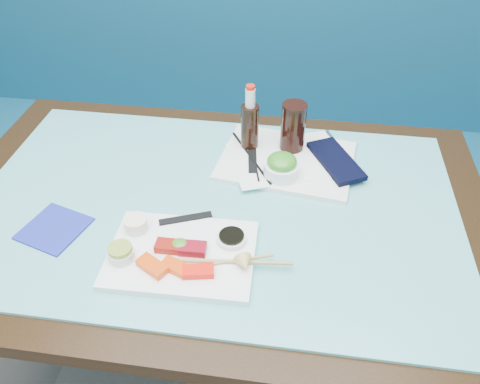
# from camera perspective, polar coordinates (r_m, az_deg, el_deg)

# --- Properties ---
(booth_bench) EXTENTS (3.00, 0.56, 1.17)m
(booth_bench) POSITION_cam_1_polar(r_m,az_deg,el_deg) (2.08, 1.42, 6.19)
(booth_bench) COLOR navy
(booth_bench) RESTS_ON ground
(dining_table) EXTENTS (1.40, 0.90, 0.75)m
(dining_table) POSITION_cam_1_polar(r_m,az_deg,el_deg) (1.25, -3.02, -4.47)
(dining_table) COLOR black
(dining_table) RESTS_ON ground
(glass_top) EXTENTS (1.22, 0.76, 0.01)m
(glass_top) POSITION_cam_1_polar(r_m,az_deg,el_deg) (1.19, -3.17, -1.52)
(glass_top) COLOR #5BB3B6
(glass_top) RESTS_ON dining_table
(sashimi_plate) EXTENTS (0.33, 0.24, 0.02)m
(sashimi_plate) POSITION_cam_1_polar(r_m,az_deg,el_deg) (1.06, -7.11, -7.58)
(sashimi_plate) COLOR white
(sashimi_plate) RESTS_ON glass_top
(salmon_left) EXTENTS (0.08, 0.06, 0.02)m
(salmon_left) POSITION_cam_1_polar(r_m,az_deg,el_deg) (1.03, -10.65, -8.87)
(salmon_left) COLOR #E44309
(salmon_left) RESTS_ON sashimi_plate
(salmon_mid) EXTENTS (0.07, 0.05, 0.02)m
(salmon_mid) POSITION_cam_1_polar(r_m,az_deg,el_deg) (1.02, -7.84, -9.05)
(salmon_mid) COLOR #E73D09
(salmon_mid) RESTS_ON sashimi_plate
(salmon_right) EXTENTS (0.07, 0.04, 0.02)m
(salmon_right) POSITION_cam_1_polar(r_m,az_deg,el_deg) (1.00, -5.12, -9.61)
(salmon_right) COLOR #F61909
(salmon_right) RESTS_ON sashimi_plate
(tuna_left) EXTENTS (0.06, 0.04, 0.02)m
(tuna_left) POSITION_cam_1_polar(r_m,az_deg,el_deg) (1.06, -8.71, -6.55)
(tuna_left) COLOR maroon
(tuna_left) RESTS_ON sashimi_plate
(tuna_right) EXTENTS (0.06, 0.04, 0.02)m
(tuna_right) POSITION_cam_1_polar(r_m,az_deg,el_deg) (1.05, -5.79, -6.89)
(tuna_right) COLOR maroon
(tuna_right) RESTS_ON sashimi_plate
(seaweed_garnish) EXTENTS (0.05, 0.05, 0.02)m
(seaweed_garnish) POSITION_cam_1_polar(r_m,az_deg,el_deg) (1.05, -7.34, -6.43)
(seaweed_garnish) COLOR #37811D
(seaweed_garnish) RESTS_ON sashimi_plate
(ramekin_wasabi) EXTENTS (0.06, 0.06, 0.02)m
(ramekin_wasabi) POSITION_cam_1_polar(r_m,az_deg,el_deg) (1.06, -14.28, -7.37)
(ramekin_wasabi) COLOR silver
(ramekin_wasabi) RESTS_ON sashimi_plate
(wasabi_fill) EXTENTS (0.06, 0.06, 0.01)m
(wasabi_fill) POSITION_cam_1_polar(r_m,az_deg,el_deg) (1.05, -14.43, -6.73)
(wasabi_fill) COLOR olive
(wasabi_fill) RESTS_ON ramekin_wasabi
(ramekin_ginger) EXTENTS (0.06, 0.06, 0.02)m
(ramekin_ginger) POSITION_cam_1_polar(r_m,az_deg,el_deg) (1.11, -12.54, -4.06)
(ramekin_ginger) COLOR silver
(ramekin_ginger) RESTS_ON sashimi_plate
(ginger_fill) EXTENTS (0.06, 0.06, 0.01)m
(ginger_fill) POSITION_cam_1_polar(r_m,az_deg,el_deg) (1.10, -12.67, -3.44)
(ginger_fill) COLOR white
(ginger_fill) RESTS_ON ramekin_ginger
(soy_dish) EXTENTS (0.07, 0.07, 0.01)m
(soy_dish) POSITION_cam_1_polar(r_m,az_deg,el_deg) (1.07, -1.04, -5.69)
(soy_dish) COLOR white
(soy_dish) RESTS_ON sashimi_plate
(soy_fill) EXTENTS (0.07, 0.07, 0.01)m
(soy_fill) POSITION_cam_1_polar(r_m,az_deg,el_deg) (1.06, -1.04, -5.34)
(soy_fill) COLOR black
(soy_fill) RESTS_ON soy_dish
(lemon_wedge) EXTENTS (0.05, 0.04, 0.04)m
(lemon_wedge) POSITION_cam_1_polar(r_m,az_deg,el_deg) (1.00, 0.54, -8.71)
(lemon_wedge) COLOR #D9BA66
(lemon_wedge) RESTS_ON sashimi_plate
(chopstick_sleeve) EXTENTS (0.13, 0.07, 0.00)m
(chopstick_sleeve) POSITION_cam_1_polar(r_m,az_deg,el_deg) (1.13, -6.66, -3.21)
(chopstick_sleeve) COLOR black
(chopstick_sleeve) RESTS_ON sashimi_plate
(wooden_chopstick_a) EXTENTS (0.19, 0.07, 0.01)m
(wooden_chopstick_a) POSITION_cam_1_polar(r_m,az_deg,el_deg) (1.02, -1.32, -8.46)
(wooden_chopstick_a) COLOR #A8854F
(wooden_chopstick_a) RESTS_ON sashimi_plate
(wooden_chopstick_b) EXTENTS (0.26, 0.03, 0.01)m
(wooden_chopstick_b) POSITION_cam_1_polar(r_m,az_deg,el_deg) (1.02, -0.76, -8.49)
(wooden_chopstick_b) COLOR #A88C4F
(wooden_chopstick_b) RESTS_ON sashimi_plate
(serving_tray) EXTENTS (0.40, 0.32, 0.01)m
(serving_tray) POSITION_cam_1_polar(r_m,az_deg,el_deg) (1.32, 5.67, 3.81)
(serving_tray) COLOR white
(serving_tray) RESTS_ON glass_top
(paper_placemat) EXTENTS (0.36, 0.31, 0.00)m
(paper_placemat) POSITION_cam_1_polar(r_m,az_deg,el_deg) (1.31, 5.70, 4.08)
(paper_placemat) COLOR white
(paper_placemat) RESTS_ON serving_tray
(seaweed_bowl) EXTENTS (0.12, 0.12, 0.04)m
(seaweed_bowl) POSITION_cam_1_polar(r_m,az_deg,el_deg) (1.24, 5.07, 2.75)
(seaweed_bowl) COLOR white
(seaweed_bowl) RESTS_ON serving_tray
(seaweed_salad) EXTENTS (0.10, 0.10, 0.04)m
(seaweed_salad) POSITION_cam_1_polar(r_m,az_deg,el_deg) (1.23, 5.14, 3.72)
(seaweed_salad) COLOR #30831E
(seaweed_salad) RESTS_ON seaweed_bowl
(cola_glass) EXTENTS (0.09, 0.09, 0.14)m
(cola_glass) POSITION_cam_1_polar(r_m,az_deg,el_deg) (1.32, 6.49, 7.89)
(cola_glass) COLOR black
(cola_glass) RESTS_ON serving_tray
(navy_pouch) EXTENTS (0.17, 0.21, 0.02)m
(navy_pouch) POSITION_cam_1_polar(r_m,az_deg,el_deg) (1.32, 11.59, 3.76)
(navy_pouch) COLOR black
(navy_pouch) RESTS_ON serving_tray
(fork) EXTENTS (0.04, 0.09, 0.01)m
(fork) POSITION_cam_1_polar(r_m,az_deg,el_deg) (1.40, 11.27, 6.27)
(fork) COLOR white
(fork) RESTS_ON serving_tray
(black_chopstick_a) EXTENTS (0.14, 0.23, 0.01)m
(black_chopstick_a) POSITION_cam_1_polar(r_m,az_deg,el_deg) (1.31, 1.35, 4.29)
(black_chopstick_a) COLOR black
(black_chopstick_a) RESTS_ON serving_tray
(black_chopstick_b) EXTENTS (0.06, 0.21, 0.01)m
(black_chopstick_b) POSITION_cam_1_polar(r_m,az_deg,el_deg) (1.31, 1.69, 4.24)
(black_chopstick_b) COLOR black
(black_chopstick_b) RESTS_ON serving_tray
(tray_sleeve) EXTENTS (0.04, 0.14, 0.00)m
(tray_sleeve) POSITION_cam_1_polar(r_m,az_deg,el_deg) (1.31, 1.52, 4.22)
(tray_sleeve) COLOR black
(tray_sleeve) RESTS_ON serving_tray
(cola_bottle_body) EXTENTS (0.05, 0.05, 0.14)m
(cola_bottle_body) POSITION_cam_1_polar(r_m,az_deg,el_deg) (1.33, 1.20, 7.72)
(cola_bottle_body) COLOR black
(cola_bottle_body) RESTS_ON glass_top
(cola_bottle_neck) EXTENTS (0.03, 0.03, 0.05)m
(cola_bottle_neck) POSITION_cam_1_polar(r_m,az_deg,el_deg) (1.28, 1.26, 11.41)
(cola_bottle_neck) COLOR white
(cola_bottle_neck) RESTS_ON cola_bottle_body
(cola_bottle_cap) EXTENTS (0.03, 0.03, 0.01)m
(cola_bottle_cap) POSITION_cam_1_polar(r_m,az_deg,el_deg) (1.26, 1.28, 12.65)
(cola_bottle_cap) COLOR red
(cola_bottle_cap) RESTS_ON cola_bottle_neck
(blue_napkin) EXTENTS (0.17, 0.17, 0.01)m
(blue_napkin) POSITION_cam_1_polar(r_m,az_deg,el_deg) (1.20, -21.71, -4.16)
(blue_napkin) COLOR #1B2595
(blue_napkin) RESTS_ON glass_top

